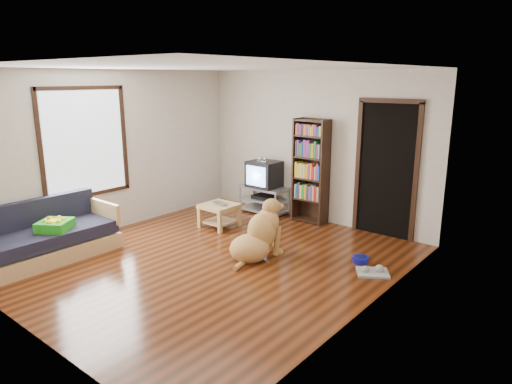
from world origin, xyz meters
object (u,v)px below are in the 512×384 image
Objects in this scene: grey_rag at (373,273)px; dog at (258,236)px; tv_stand at (264,199)px; dog_bowl at (360,259)px; coffee_table at (219,211)px; sofa at (50,239)px; crt_tv at (265,174)px; bookshelf at (311,166)px; green_cushion at (55,225)px; laptop at (218,204)px.

grey_rag is 0.38× the size of dog.
tv_stand is (-2.81, 1.28, 0.25)m from grey_rag.
grey_rag is at bearing -39.81° from dog_bowl.
coffee_table is at bearing -177.19° from dog_bowl.
dog is at bearing 39.10° from sofa.
coffee_table is at bearing 69.63° from sofa.
grey_rag is 3.18m from crt_tv.
bookshelf reaches higher than grey_rag.
crt_tv reaches higher than tv_stand.
bookshelf is at bearing 144.25° from dog_bowl.
green_cushion is at bearing -116.01° from bookshelf.
coffee_table is (0.00, 0.03, -0.13)m from laptop.
laptop is 0.30× the size of dog.
dog_bowl is 0.39m from grey_rag.
green_cushion reaches higher than grey_rag.
dog_bowl is 1.45m from dog.
dog_bowl is (2.56, 0.16, -0.37)m from laptop.
dog is at bearing 6.25° from green_cushion.
laptop is 0.54× the size of crt_tv.
crt_tv is 0.55× the size of dog.
bookshelf is (-1.86, 1.37, 0.99)m from grey_rag.
crt_tv is (-2.81, 1.30, 0.73)m from grey_rag.
dog_bowl is 0.12× the size of sofa.
crt_tv is at bearing 100.38° from laptop.
laptop is 1.49m from dog.
laptop is 0.17× the size of sofa.
coffee_table is at bearing -92.61° from crt_tv.
green_cushion is 2.54m from laptop.
green_cushion is 4.36m from grey_rag.
dog_bowl is (3.36, 2.57, -0.45)m from green_cushion.
coffee_table is at bearing 38.06° from green_cushion.
grey_rag is 0.73× the size of coffee_table.
sofa is (-0.92, -2.45, -0.15)m from laptop.
crt_tv reaches higher than laptop.
sofa is (-3.78, -2.35, 0.25)m from grey_rag.
bookshelf is 4.26m from sofa.
green_cushion is at bearing -147.62° from grey_rag.
tv_stand is at bearing 155.54° from grey_rag.
dog_bowl is at bearing 140.19° from grey_rag.
crt_tv is 0.99m from bookshelf.
green_cushion is 1.83× the size of dog_bowl.
green_cushion is 0.45× the size of tv_stand.
coffee_table is (-0.05, -1.15, 0.01)m from tv_stand.
tv_stand is 1.15m from coffee_table.
coffee_table reaches higher than dog_bowl.
dog is (2.15, 1.81, -0.18)m from green_cushion.
bookshelf reaches higher than sofa.
laptop is 0.79× the size of grey_rag.
tv_stand is at bearing 74.98° from sofa.
dog is (1.36, -0.63, 0.03)m from coffee_table.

